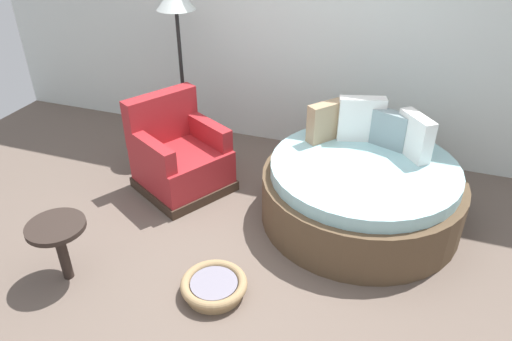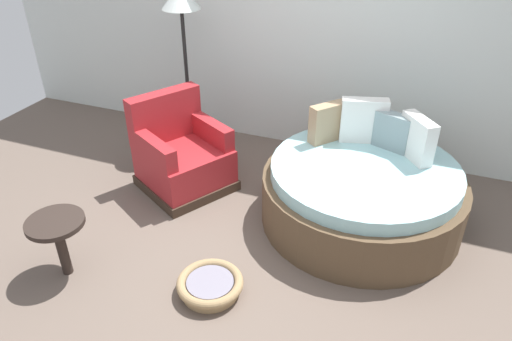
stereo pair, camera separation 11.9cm
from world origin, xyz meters
TOP-DOWN VIEW (x-y plane):
  - ground_plane at (0.00, 0.00)m, footprint 8.00×8.00m
  - back_wall at (0.00, 2.13)m, footprint 8.00×0.12m
  - round_daybed at (0.79, 0.85)m, footprint 1.80×1.80m
  - red_armchair at (-1.01, 0.76)m, footprint 1.09×1.09m
  - pet_basket at (-0.08, -0.50)m, footprint 0.51×0.51m
  - side_table at (-1.25, -0.72)m, footprint 0.44×0.44m
  - floor_lamp at (-1.34, 1.56)m, footprint 0.40×0.40m

SIDE VIEW (x-z plane):
  - ground_plane at x=0.00m, z-range -0.02..0.00m
  - pet_basket at x=-0.08m, z-range 0.01..0.14m
  - round_daybed at x=0.79m, z-range -0.20..0.81m
  - red_armchair at x=-1.01m, z-range -0.14..0.80m
  - side_table at x=-1.25m, z-range 0.17..0.69m
  - floor_lamp at x=-1.34m, z-range 0.62..2.44m
  - back_wall at x=0.00m, z-range 0.00..3.12m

